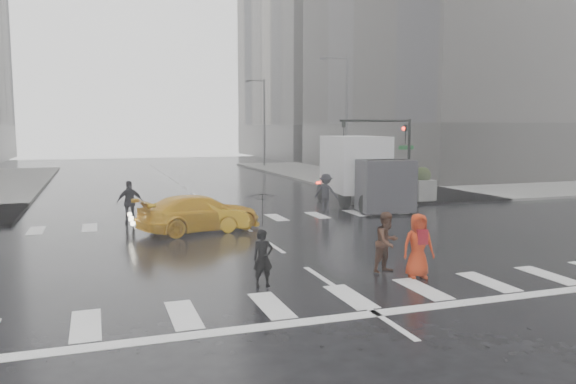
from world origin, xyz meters
name	(u,v)px	position (x,y,z in m)	size (l,w,h in m)	color
ground	(275,247)	(0.00, 0.00, 0.00)	(120.00, 120.00, 0.00)	black
sidewalk_ne	(452,181)	(19.50, 17.50, 0.07)	(35.00, 35.00, 0.15)	gray
building_ne_far	(349,41)	(29.00, 56.00, 16.27)	(26.05, 26.05, 36.00)	#A19A8C
road_markings	(275,247)	(0.00, 0.00, 0.01)	(18.00, 48.00, 0.01)	silver
traffic_signal_pole	(392,144)	(9.01, 8.01, 3.22)	(4.45, 0.42, 4.50)	black
street_lamp_near	(345,115)	(10.87, 18.00, 4.95)	(2.15, 0.22, 9.00)	#59595B
street_lamp_far	(263,119)	(10.87, 38.00, 4.95)	(2.15, 0.22, 9.00)	#59595B
planter_west	(355,187)	(7.00, 8.20, 0.98)	(1.10, 1.10, 1.80)	gray
planter_mid	(390,186)	(9.00, 8.20, 0.98)	(1.10, 1.10, 1.80)	gray
planter_east	(422,185)	(11.00, 8.20, 0.98)	(1.10, 1.10, 1.80)	gray
pedestrian_black	(263,222)	(-1.73, -4.45, 1.67)	(1.01, 1.02, 2.43)	black
pedestrian_brown	(387,242)	(1.97, -4.21, 0.86)	(0.83, 0.65, 1.71)	#432618
pedestrian_orange	(418,245)	(2.49, -4.99, 0.88)	(0.95, 0.72, 1.75)	red
pedestrian_far_a	(130,202)	(-4.36, 6.42, 0.92)	(1.07, 0.65, 1.83)	black
pedestrian_far_b	(326,192)	(4.90, 7.12, 0.91)	(1.17, 0.65, 1.82)	black
taxi_mid	(198,214)	(-1.96, 3.84, 0.67)	(1.41, 4.05, 1.33)	#E7A10C
taxi_rear	(200,213)	(-1.87, 3.80, 0.72)	(2.00, 4.35, 1.43)	#E7A10C
box_truck	(362,169)	(7.27, 8.00, 1.92)	(2.54, 6.78, 3.60)	silver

